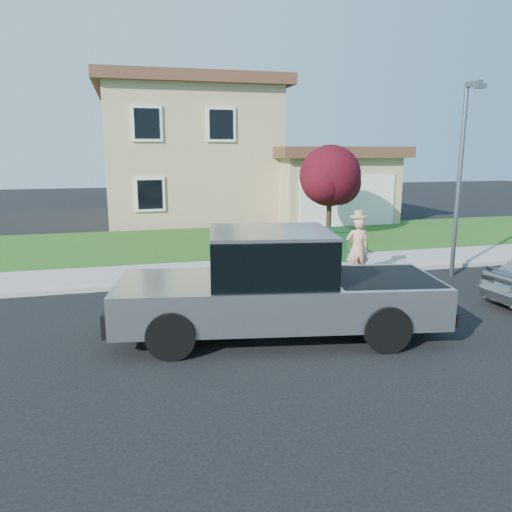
{
  "coord_description": "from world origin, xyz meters",
  "views": [
    {
      "loc": [
        -3.2,
        -9.87,
        3.49
      ],
      "look_at": [
        -0.49,
        0.55,
        1.2
      ],
      "focal_mm": 35.0,
      "sensor_mm": 36.0,
      "label": 1
    }
  ],
  "objects": [
    {
      "name": "ornamental_tree",
      "position": [
        4.53,
        8.32,
        2.41
      ],
      "size": [
        2.63,
        2.37,
        3.61
      ],
      "color": "black",
      "rests_on": "lawn"
    },
    {
      "name": "ground",
      "position": [
        0.0,
        0.0,
        0.0
      ],
      "size": [
        80.0,
        80.0,
        0.0
      ],
      "primitive_type": "plane",
      "color": "black",
      "rests_on": "ground"
    },
    {
      "name": "street_lamp",
      "position": [
        5.6,
        1.94,
        2.98
      ],
      "size": [
        0.26,
        0.67,
        5.23
      ],
      "rotation": [
        0.0,
        0.0,
        -0.0
      ],
      "color": "slate",
      "rests_on": "ground"
    },
    {
      "name": "woman",
      "position": [
        2.79,
        2.25,
        0.91
      ],
      "size": [
        0.7,
        0.53,
        1.92
      ],
      "rotation": [
        0.0,
        0.0,
        2.95
      ],
      "color": "#E9A580",
      "rests_on": "ground"
    },
    {
      "name": "curb",
      "position": [
        1.0,
        2.9,
        0.06
      ],
      "size": [
        40.0,
        0.2,
        0.12
      ],
      "primitive_type": "cube",
      "color": "gray",
      "rests_on": "ground"
    },
    {
      "name": "house",
      "position": [
        1.31,
        16.38,
        3.17
      ],
      "size": [
        14.0,
        11.3,
        6.85
      ],
      "color": "tan",
      "rests_on": "ground"
    },
    {
      "name": "pickup_truck",
      "position": [
        -0.53,
        -1.14,
        0.95
      ],
      "size": [
        6.46,
        3.1,
        2.04
      ],
      "rotation": [
        0.0,
        0.0,
        -0.17
      ],
      "color": "black",
      "rests_on": "ground"
    },
    {
      "name": "sidewalk",
      "position": [
        1.0,
        4.0,
        0.07
      ],
      "size": [
        40.0,
        2.0,
        0.15
      ],
      "primitive_type": "cube",
      "color": "gray",
      "rests_on": "ground"
    },
    {
      "name": "trash_bin",
      "position": [
        3.02,
        4.15,
        0.66
      ],
      "size": [
        0.75,
        0.82,
        1.0
      ],
      "rotation": [
        0.0,
        0.0,
        -0.23
      ],
      "color": "#103A18",
      "rests_on": "sidewalk"
    },
    {
      "name": "lawn",
      "position": [
        1.0,
        8.5,
        0.05
      ],
      "size": [
        40.0,
        7.0,
        0.1
      ],
      "primitive_type": "cube",
      "color": "#255217",
      "rests_on": "ground"
    }
  ]
}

